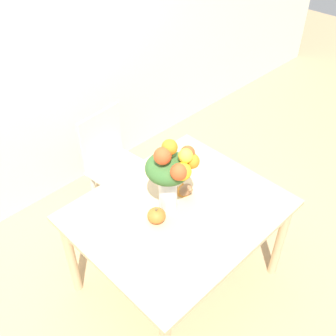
% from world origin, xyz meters
% --- Properties ---
extents(ground_plane, '(12.00, 12.00, 0.00)m').
position_xyz_m(ground_plane, '(0.00, 0.00, 0.00)').
color(ground_plane, tan).
extents(wall_back, '(8.00, 0.06, 2.70)m').
position_xyz_m(wall_back, '(0.00, 1.46, 1.35)').
color(wall_back, silver).
rests_on(wall_back, ground_plane).
extents(dining_table, '(1.22, 1.01, 0.73)m').
position_xyz_m(dining_table, '(0.00, 0.00, 0.64)').
color(dining_table, '#D1B284').
rests_on(dining_table, ground_plane).
extents(flower_vase, '(0.28, 0.30, 0.50)m').
position_xyz_m(flower_vase, '(-0.02, 0.04, 1.02)').
color(flower_vase, silver).
rests_on(flower_vase, dining_table).
extents(pumpkin, '(0.11, 0.11, 0.10)m').
position_xyz_m(pumpkin, '(-0.16, 0.02, 0.78)').
color(pumpkin, orange).
rests_on(pumpkin, dining_table).
extents(turkey_figurine, '(0.10, 0.13, 0.08)m').
position_xyz_m(turkey_figurine, '(0.12, 0.07, 0.77)').
color(turkey_figurine, '#936642').
rests_on(turkey_figurine, dining_table).
extents(dining_chair_near_window, '(0.46, 0.46, 0.91)m').
position_xyz_m(dining_chair_near_window, '(0.17, 0.86, 0.47)').
color(dining_chair_near_window, silver).
rests_on(dining_chair_near_window, ground_plane).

